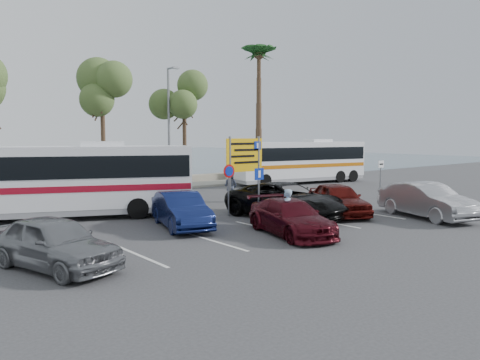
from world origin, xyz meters
TOP-DOWN VIEW (x-y plane):
  - ground at (0.00, 0.00)m, footprint 120.00×120.00m
  - kerb_strip at (0.00, 14.00)m, footprint 44.00×2.40m
  - seawall at (0.00, 16.00)m, footprint 48.00×0.80m
  - tree_mid at (-1.50, 14.00)m, footprint 3.20×3.20m
  - tree_right at (4.50, 14.00)m, footprint 3.20×3.20m
  - palm_tree at (11.50, 14.00)m, footprint 4.80×4.80m
  - street_lamp_right at (3.00, 13.52)m, footprint 0.45×1.15m
  - direction_sign at (1.00, 3.20)m, footprint 2.20×0.12m
  - sign_no_stop at (-0.60, 2.38)m, footprint 0.60×0.08m
  - sign_parking at (-0.20, 0.79)m, footprint 0.50×0.07m
  - sign_taxi at (9.80, 1.49)m, footprint 0.50×0.07m
  - lane_markings at (-1.14, -1.00)m, footprint 12.02×4.20m
  - coach_bus_left at (-6.50, 6.50)m, footprint 10.88×6.43m
  - coach_bus_right at (12.65, 10.50)m, footprint 11.01×4.31m
  - car_silver_a at (-9.45, -1.20)m, footprint 2.90×4.60m
  - car_blue at (-3.69, 1.50)m, footprint 2.66×4.52m
  - car_maroon at (-1.29, -2.20)m, footprint 2.95×4.78m
  - car_red at (3.51, -0.51)m, footprint 3.52×4.62m
  - suv_black at (1.11, 0.44)m, footprint 3.49×5.97m
  - car_silver_b at (5.91, -3.50)m, footprint 2.99×5.00m
  - pedestrian_near at (-1.31, -2.00)m, footprint 0.73×0.65m
  - pedestrian_far at (2.41, 6.07)m, footprint 0.88×0.98m

SIDE VIEW (x-z plane):
  - ground at x=0.00m, z-range 0.00..0.00m
  - lane_markings at x=-1.14m, z-range 0.00..0.01m
  - kerb_strip at x=0.00m, z-range 0.00..0.15m
  - seawall at x=0.00m, z-range 0.00..0.60m
  - car_maroon at x=-1.29m, z-range 0.00..1.29m
  - car_blue at x=-3.69m, z-range 0.00..1.41m
  - car_silver_a at x=-9.45m, z-range 0.00..1.46m
  - car_red at x=3.51m, z-range 0.00..1.47m
  - car_silver_b at x=5.91m, z-range 0.00..1.56m
  - suv_black at x=1.11m, z-range 0.00..1.56m
  - pedestrian_far at x=2.41m, z-range 0.00..1.67m
  - pedestrian_near at x=-1.31m, z-range 0.00..1.68m
  - sign_taxi at x=9.80m, z-range 0.32..2.52m
  - sign_parking at x=-0.20m, z-range 0.34..2.59m
  - coach_bus_right at x=12.65m, z-range -0.12..3.23m
  - coach_bus_left at x=-6.50m, z-range -0.12..3.26m
  - sign_no_stop at x=-0.60m, z-range 0.40..2.75m
  - direction_sign at x=1.00m, z-range 0.63..4.23m
  - street_lamp_right at x=3.00m, z-range 0.59..8.60m
  - tree_right at x=4.50m, z-range 2.47..9.87m
  - tree_mid at x=-1.50m, z-range 2.65..10.65m
  - palm_tree at x=11.50m, z-range 4.27..15.47m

